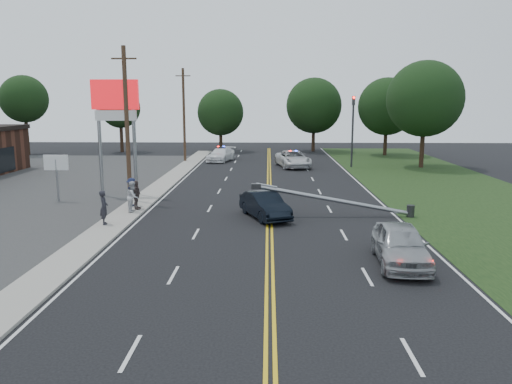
{
  "coord_description": "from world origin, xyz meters",
  "views": [
    {
      "loc": [
        -0.07,
        -20.13,
        6.58
      ],
      "look_at": [
        -0.74,
        6.5,
        1.7
      ],
      "focal_mm": 35.0,
      "sensor_mm": 36.0,
      "label": 1
    }
  ],
  "objects_px": {
    "waiting_sedan": "(400,244)",
    "utility_pole_far": "(184,115)",
    "emergency_b": "(221,155)",
    "bystander_d": "(136,195)",
    "bystander_b": "(133,197)",
    "crashed_sedan": "(265,205)",
    "fallen_streetlight": "(342,201)",
    "traffic_signal": "(353,125)",
    "small_sign": "(56,167)",
    "bystander_c": "(132,192)",
    "utility_pole_mid": "(127,124)",
    "emergency_a": "(293,159)",
    "bystander_a": "(104,207)",
    "pylon_sign": "(116,110)"
  },
  "relations": [
    {
      "from": "traffic_signal",
      "to": "bystander_a",
      "type": "xyz_separation_m",
      "value": [
        -17.06,
        -24.56,
        -3.18
      ]
    },
    {
      "from": "pylon_sign",
      "to": "bystander_a",
      "type": "height_order",
      "value": "pylon_sign"
    },
    {
      "from": "waiting_sedan",
      "to": "utility_pole_far",
      "type": "bearing_deg",
      "value": 117.11
    },
    {
      "from": "fallen_streetlight",
      "to": "crashed_sedan",
      "type": "height_order",
      "value": "fallen_streetlight"
    },
    {
      "from": "emergency_b",
      "to": "bystander_b",
      "type": "xyz_separation_m",
      "value": [
        -2.76,
        -26.11,
        0.29
      ]
    },
    {
      "from": "waiting_sedan",
      "to": "bystander_d",
      "type": "xyz_separation_m",
      "value": [
        -13.35,
        9.6,
        0.17
      ]
    },
    {
      "from": "traffic_signal",
      "to": "bystander_c",
      "type": "distance_m",
      "value": 26.21
    },
    {
      "from": "bystander_a",
      "to": "bystander_b",
      "type": "relative_size",
      "value": 1.0
    },
    {
      "from": "bystander_c",
      "to": "bystander_d",
      "type": "distance_m",
      "value": 1.16
    },
    {
      "from": "pylon_sign",
      "to": "bystander_c",
      "type": "distance_m",
      "value": 6.58
    },
    {
      "from": "emergency_b",
      "to": "utility_pole_far",
      "type": "bearing_deg",
      "value": -156.42
    },
    {
      "from": "fallen_streetlight",
      "to": "bystander_c",
      "type": "distance_m",
      "value": 12.94
    },
    {
      "from": "utility_pole_far",
      "to": "bystander_c",
      "type": "relative_size",
      "value": 5.69
    },
    {
      "from": "bystander_b",
      "to": "bystander_a",
      "type": "bearing_deg",
      "value": 164.32
    },
    {
      "from": "small_sign",
      "to": "bystander_b",
      "type": "xyz_separation_m",
      "value": [
        5.95,
        -3.5,
        -1.3
      ]
    },
    {
      "from": "crashed_sedan",
      "to": "bystander_b",
      "type": "bearing_deg",
      "value": 150.89
    },
    {
      "from": "fallen_streetlight",
      "to": "bystander_d",
      "type": "xyz_separation_m",
      "value": [
        -12.22,
        1.17,
        0.08
      ]
    },
    {
      "from": "small_sign",
      "to": "traffic_signal",
      "type": "height_order",
      "value": "traffic_signal"
    },
    {
      "from": "traffic_signal",
      "to": "bystander_b",
      "type": "distance_m",
      "value": 27.19
    },
    {
      "from": "emergency_b",
      "to": "bystander_d",
      "type": "xyz_separation_m",
      "value": [
        -2.73,
        -25.44,
        0.26
      ]
    },
    {
      "from": "emergency_a",
      "to": "bystander_a",
      "type": "xyz_separation_m",
      "value": [
        -11.17,
        -24.43,
        0.21
      ]
    },
    {
      "from": "crashed_sedan",
      "to": "emergency_b",
      "type": "distance_m",
      "value": 27.47
    },
    {
      "from": "bystander_d",
      "to": "fallen_streetlight",
      "type": "bearing_deg",
      "value": -85.57
    },
    {
      "from": "utility_pole_far",
      "to": "bystander_b",
      "type": "bearing_deg",
      "value": -87.42
    },
    {
      "from": "emergency_a",
      "to": "crashed_sedan",
      "type": "bearing_deg",
      "value": -108.02
    },
    {
      "from": "emergency_a",
      "to": "bystander_b",
      "type": "relative_size",
      "value": 3.26
    },
    {
      "from": "small_sign",
      "to": "crashed_sedan",
      "type": "xyz_separation_m",
      "value": [
        13.74,
        -4.39,
        -1.59
      ]
    },
    {
      "from": "utility_pole_mid",
      "to": "crashed_sedan",
      "type": "distance_m",
      "value": 10.86
    },
    {
      "from": "small_sign",
      "to": "bystander_d",
      "type": "distance_m",
      "value": 6.74
    },
    {
      "from": "utility_pole_far",
      "to": "bystander_a",
      "type": "height_order",
      "value": "utility_pole_far"
    },
    {
      "from": "small_sign",
      "to": "bystander_b",
      "type": "bearing_deg",
      "value": -30.46
    },
    {
      "from": "traffic_signal",
      "to": "emergency_b",
      "type": "xyz_separation_m",
      "value": [
        -13.59,
        4.61,
        -3.47
      ]
    },
    {
      "from": "crashed_sedan",
      "to": "waiting_sedan",
      "type": "relative_size",
      "value": 0.92
    },
    {
      "from": "utility_pole_mid",
      "to": "waiting_sedan",
      "type": "relative_size",
      "value": 2.06
    },
    {
      "from": "traffic_signal",
      "to": "bystander_d",
      "type": "xyz_separation_m",
      "value": [
        -16.33,
        -20.83,
        -3.21
      ]
    },
    {
      "from": "utility_pole_far",
      "to": "emergency_a",
      "type": "xyz_separation_m",
      "value": [
        11.61,
        -4.14,
        -4.26
      ]
    },
    {
      "from": "utility_pole_far",
      "to": "small_sign",
      "type": "bearing_deg",
      "value": -102.31
    },
    {
      "from": "fallen_streetlight",
      "to": "emergency_a",
      "type": "height_order",
      "value": "fallen_streetlight"
    },
    {
      "from": "emergency_b",
      "to": "bystander_b",
      "type": "height_order",
      "value": "bystander_b"
    },
    {
      "from": "utility_pole_far",
      "to": "emergency_a",
      "type": "bearing_deg",
      "value": -19.63
    },
    {
      "from": "utility_pole_far",
      "to": "bystander_a",
      "type": "bearing_deg",
      "value": -89.13
    },
    {
      "from": "utility_pole_far",
      "to": "emergency_b",
      "type": "relative_size",
      "value": 1.97
    },
    {
      "from": "traffic_signal",
      "to": "bystander_d",
      "type": "height_order",
      "value": "traffic_signal"
    },
    {
      "from": "bystander_b",
      "to": "emergency_b",
      "type": "bearing_deg",
      "value": -8.64
    },
    {
      "from": "utility_pole_far",
      "to": "bystander_d",
      "type": "distance_m",
      "value": 25.2
    },
    {
      "from": "emergency_b",
      "to": "bystander_d",
      "type": "relative_size",
      "value": 2.89
    },
    {
      "from": "small_sign",
      "to": "bystander_c",
      "type": "xyz_separation_m",
      "value": [
        5.43,
        -1.81,
        -1.33
      ]
    },
    {
      "from": "bystander_b",
      "to": "bystander_d",
      "type": "relative_size",
      "value": 1.03
    },
    {
      "from": "traffic_signal",
      "to": "bystander_b",
      "type": "xyz_separation_m",
      "value": [
        -16.35,
        -21.49,
        -3.18
      ]
    },
    {
      "from": "bystander_d",
      "to": "crashed_sedan",
      "type": "bearing_deg",
      "value": -91.47
    }
  ]
}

